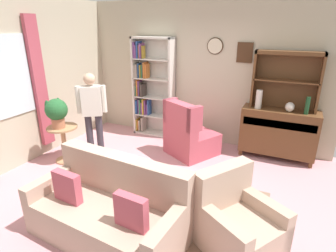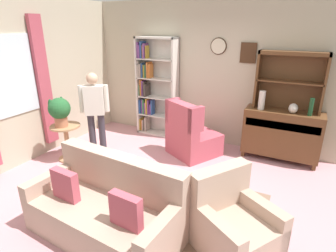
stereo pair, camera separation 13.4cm
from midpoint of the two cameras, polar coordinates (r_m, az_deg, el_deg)
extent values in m
cube|color=#C68C93|center=(4.32, -3.30, -12.69)|extent=(5.40, 4.60, 0.02)
cube|color=#BCB299|center=(5.66, 6.79, 10.65)|extent=(5.00, 0.06, 2.80)
cylinder|color=beige|center=(5.49, 8.99, 16.01)|extent=(0.28, 0.03, 0.28)
torus|color=#382314|center=(5.49, 8.99, 16.01)|extent=(0.31, 0.02, 0.31)
cube|color=#422816|center=(5.36, 14.87, 14.46)|extent=(0.28, 0.03, 0.36)
cube|color=#BCB299|center=(5.41, -28.27, 7.93)|extent=(0.06, 4.20, 2.80)
cube|color=silver|center=(5.15, -31.31, 8.60)|extent=(0.02, 0.90, 1.30)
cube|color=#B24756|center=(5.48, -25.71, 7.95)|extent=(0.08, 0.24, 2.30)
cube|color=#846651|center=(4.01, -2.78, -15.31)|extent=(2.79, 1.74, 0.01)
cube|color=silver|center=(6.17, -7.22, 8.13)|extent=(0.04, 0.30, 2.10)
cube|color=silver|center=(5.77, 0.12, 7.43)|extent=(0.04, 0.30, 2.10)
cube|color=silver|center=(5.82, -3.91, 17.75)|extent=(0.90, 0.30, 0.04)
cube|color=silver|center=(6.26, -3.46, -1.43)|extent=(0.90, 0.30, 0.04)
cube|color=silver|center=(6.08, -3.02, 8.08)|extent=(0.90, 0.01, 2.10)
cube|color=silver|center=(6.12, -3.55, 2.26)|extent=(0.86, 0.30, 0.02)
cube|color=gold|center=(6.38, -6.74, 0.44)|extent=(0.02, 0.19, 0.27)
cube|color=#CC7233|center=(6.37, -6.50, 0.27)|extent=(0.03, 0.15, 0.24)
cube|color=gray|center=(6.34, -6.18, 0.28)|extent=(0.03, 0.20, 0.25)
cube|color=gray|center=(6.32, -5.88, 0.43)|extent=(0.03, 0.13, 0.30)
cube|color=gray|center=(6.30, -5.61, 0.49)|extent=(0.03, 0.20, 0.32)
cube|color=silver|center=(6.01, -3.63, 5.92)|extent=(0.86, 0.30, 0.02)
cube|color=#284C8C|center=(6.24, -6.82, 4.07)|extent=(0.04, 0.20, 0.30)
cube|color=#723F7F|center=(6.22, -6.46, 4.11)|extent=(0.04, 0.14, 0.32)
cube|color=#337247|center=(6.20, -6.14, 4.08)|extent=(0.03, 0.18, 0.32)
cube|color=#723F7F|center=(6.19, -5.80, 3.73)|extent=(0.04, 0.16, 0.26)
cube|color=gold|center=(6.15, -5.48, 4.10)|extent=(0.03, 0.19, 0.35)
cube|color=#723F7F|center=(6.14, -5.15, 3.92)|extent=(0.03, 0.17, 0.32)
cube|color=#723F7F|center=(6.13, -4.82, 3.47)|extent=(0.04, 0.12, 0.23)
cube|color=#284C8C|center=(6.10, -4.51, 3.88)|extent=(0.03, 0.14, 0.33)
cube|color=silver|center=(5.92, -3.72, 9.71)|extent=(0.86, 0.30, 0.02)
cube|color=#337247|center=(6.16, -7.03, 7.34)|extent=(0.02, 0.14, 0.22)
cube|color=#CC7233|center=(6.12, -6.75, 7.87)|extent=(0.03, 0.17, 0.35)
cube|color=#723F7F|center=(6.10, -6.43, 7.76)|extent=(0.03, 0.16, 0.33)
cube|color=#3F3833|center=(6.09, -6.13, 7.64)|extent=(0.03, 0.13, 0.31)
cube|color=#3F3833|center=(6.07, -5.76, 7.38)|extent=(0.04, 0.23, 0.26)
cube|color=silver|center=(5.86, -3.81, 13.60)|extent=(0.86, 0.30, 0.02)
cube|color=gray|center=(6.07, -7.12, 11.23)|extent=(0.04, 0.23, 0.26)
cube|color=gray|center=(6.05, -6.77, 11.31)|extent=(0.03, 0.22, 0.29)
cube|color=#284C8C|center=(6.02, -6.46, 11.38)|extent=(0.02, 0.18, 0.30)
cube|color=gold|center=(6.01, -6.18, 11.19)|extent=(0.02, 0.15, 0.27)
cube|color=#337247|center=(5.99, -5.91, 11.20)|extent=(0.03, 0.13, 0.27)
cube|color=#3F3833|center=(5.97, -5.62, 11.43)|extent=(0.04, 0.12, 0.32)
cube|color=#CC7233|center=(5.95, -5.28, 11.44)|extent=(0.02, 0.22, 0.33)
cube|color=#CC7233|center=(5.94, -5.00, 11.24)|extent=(0.04, 0.17, 0.29)
cube|color=#723F7F|center=(6.02, -7.33, 15.29)|extent=(0.04, 0.19, 0.32)
cube|color=#723F7F|center=(6.00, -6.96, 15.02)|extent=(0.03, 0.23, 0.26)
cube|color=#284C8C|center=(5.98, -6.66, 15.39)|extent=(0.03, 0.21, 0.34)
cube|color=#CC7233|center=(5.96, -6.39, 15.02)|extent=(0.02, 0.16, 0.26)
cube|color=#723F7F|center=(5.95, -6.12, 15.19)|extent=(0.04, 0.19, 0.30)
cube|color=gold|center=(5.93, -5.77, 14.96)|extent=(0.02, 0.13, 0.25)
cube|color=brown|center=(5.36, 21.13, -1.06)|extent=(1.30, 0.45, 0.82)
cube|color=brown|center=(5.43, 14.05, -5.25)|extent=(0.06, 0.06, 0.10)
cube|color=brown|center=(5.38, 26.71, -7.19)|extent=(0.06, 0.06, 0.10)
cube|color=brown|center=(5.75, 14.76, -3.86)|extent=(0.06, 0.06, 0.10)
cube|color=brown|center=(5.70, 26.69, -5.67)|extent=(0.06, 0.06, 0.10)
cube|color=#492C18|center=(5.08, 21.20, 0.27)|extent=(1.20, 0.01, 0.14)
cube|color=brown|center=(5.25, 16.67, 9.40)|extent=(0.04, 0.26, 1.00)
cube|color=brown|center=(5.20, 28.31, 7.74)|extent=(0.04, 0.26, 1.00)
cube|color=brown|center=(5.14, 23.20, 13.74)|extent=(1.10, 0.26, 0.06)
cube|color=brown|center=(5.20, 22.48, 8.62)|extent=(1.06, 0.26, 0.02)
cube|color=brown|center=(5.32, 22.57, 8.85)|extent=(1.10, 0.01, 1.00)
cylinder|color=beige|center=(5.14, 17.54, 5.28)|extent=(0.11, 0.11, 0.33)
ellipsoid|color=beige|center=(5.14, 23.19, 3.62)|extent=(0.15, 0.15, 0.17)
cylinder|color=#194223|center=(5.11, 26.17, 3.80)|extent=(0.07, 0.07, 0.30)
cube|color=tan|center=(3.44, -13.60, -18.67)|extent=(1.86, 0.99, 0.42)
cube|color=tan|center=(3.38, -10.50, -9.88)|extent=(1.81, 0.34, 0.48)
cube|color=tan|center=(3.92, -22.96, -12.89)|extent=(0.20, 0.86, 0.60)
cube|color=tan|center=(2.99, -0.89, -22.81)|extent=(0.20, 0.86, 0.60)
cube|color=#B74C5B|center=(3.44, -21.20, -11.65)|extent=(0.37, 0.13, 0.36)
cube|color=#B74C5B|center=(2.89, -9.03, -17.09)|extent=(0.37, 0.13, 0.36)
cube|color=white|center=(3.27, -10.77, -6.20)|extent=(0.37, 0.21, 0.00)
cube|color=tan|center=(3.30, 13.31, -20.75)|extent=(1.06, 1.05, 0.40)
cube|color=tan|center=(3.21, 10.09, -12.05)|extent=(0.55, 0.73, 0.48)
cube|color=tan|center=(3.09, 9.13, -22.01)|extent=(0.73, 0.54, 0.55)
cube|color=tan|center=(3.44, 17.17, -17.64)|extent=(0.73, 0.54, 0.55)
cube|color=#B74C5B|center=(5.28, 4.26, -3.51)|extent=(1.07, 1.08, 0.42)
cube|color=#B74C5B|center=(4.91, 1.76, 1.25)|extent=(0.78, 0.55, 0.63)
cube|color=#B74C5B|center=(4.66, 4.74, 1.34)|extent=(0.22, 0.29, 0.44)
cube|color=#B74C5B|center=(5.16, -0.21, 3.33)|extent=(0.22, 0.29, 0.44)
cylinder|color=#A87F56|center=(5.18, -21.75, -0.30)|extent=(0.52, 0.52, 0.03)
cylinder|color=#A87F56|center=(5.30, -21.29, -3.63)|extent=(0.08, 0.08, 0.63)
cylinder|color=#A87F56|center=(5.42, -20.89, -6.52)|extent=(0.36, 0.36, 0.03)
cylinder|color=#AD6B4C|center=(5.12, -22.42, 0.58)|extent=(0.22, 0.22, 0.17)
sphere|color=#235B2D|center=(5.05, -22.78, 3.14)|extent=(0.37, 0.37, 0.37)
ellipsoid|color=#235B2D|center=(5.15, -22.33, 4.04)|extent=(0.11, 0.07, 0.26)
ellipsoid|color=#235B2D|center=(5.05, -24.32, 3.43)|extent=(0.11, 0.07, 0.26)
cylinder|color=#38333D|center=(5.26, -16.53, -2.08)|extent=(0.17, 0.17, 0.82)
cylinder|color=#38333D|center=(5.24, -14.58, -1.99)|extent=(0.17, 0.17, 0.82)
cube|color=silver|center=(5.04, -16.28, 5.03)|extent=(0.39, 0.36, 0.52)
sphere|color=tan|center=(4.96, -16.71, 9.27)|extent=(0.28, 0.28, 0.20)
cylinder|color=silver|center=(5.06, -18.78, 5.14)|extent=(0.11, 0.11, 0.48)
cylinder|color=silver|center=(5.01, -13.80, 5.48)|extent=(0.11, 0.11, 0.48)
camera|label=1|loc=(0.07, -90.96, -0.36)|focal=29.50mm
camera|label=2|loc=(0.07, 89.04, 0.36)|focal=29.50mm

